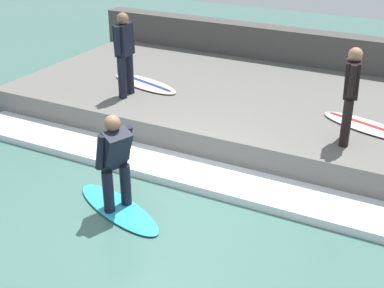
# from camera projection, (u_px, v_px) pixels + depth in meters

# --- Properties ---
(ground_plane) EXTENTS (28.00, 28.00, 0.00)m
(ground_plane) POSITION_uv_depth(u_px,v_px,m) (166.00, 209.00, 7.78)
(ground_plane) COLOR #426B60
(concrete_ledge) EXTENTS (4.40, 9.80, 0.54)m
(concrete_ledge) POSITION_uv_depth(u_px,v_px,m) (259.00, 108.00, 10.59)
(concrete_ledge) COLOR #66635E
(concrete_ledge) RESTS_ON ground_plane
(back_wall) EXTENTS (0.50, 10.29, 1.29)m
(back_wall) POSITION_uv_depth(u_px,v_px,m) (298.00, 58.00, 12.38)
(back_wall) COLOR #474442
(back_wall) RESTS_ON ground_plane
(wave_foam_crest) EXTENTS (0.90, 9.31, 0.13)m
(wave_foam_crest) POSITION_uv_depth(u_px,v_px,m) (198.00, 175.00, 8.57)
(wave_foam_crest) COLOR silver
(wave_foam_crest) RESTS_ON ground_plane
(surfboard_riding) EXTENTS (1.13, 1.85, 0.06)m
(surfboard_riding) POSITION_uv_depth(u_px,v_px,m) (118.00, 208.00, 7.73)
(surfboard_riding) COLOR #2DADD1
(surfboard_riding) RESTS_ON ground_plane
(surfer_riding) EXTENTS (0.52, 0.53, 1.43)m
(surfer_riding) POSITION_uv_depth(u_px,v_px,m) (115.00, 158.00, 7.37)
(surfer_riding) COLOR black
(surfer_riding) RESTS_ON surfboard_riding
(surfer_waiting_near) EXTENTS (0.52, 0.30, 1.55)m
(surfer_waiting_near) POSITION_uv_depth(u_px,v_px,m) (351.00, 91.00, 8.17)
(surfer_waiting_near) COLOR black
(surfer_waiting_near) RESTS_ON concrete_ledge
(surfboard_waiting_near) EXTENTS (1.07, 1.77, 0.07)m
(surfboard_waiting_near) POSITION_uv_depth(u_px,v_px,m) (368.00, 126.00, 9.03)
(surfboard_waiting_near) COLOR silver
(surfboard_waiting_near) RESTS_ON concrete_ledge
(surfer_waiting_far) EXTENTS (0.55, 0.27, 1.61)m
(surfer_waiting_far) POSITION_uv_depth(u_px,v_px,m) (124.00, 50.00, 10.06)
(surfer_waiting_far) COLOR black
(surfer_waiting_far) RESTS_ON concrete_ledge
(surfboard_waiting_far) EXTENTS (1.03, 1.83, 0.07)m
(surfboard_waiting_far) POSITION_uv_depth(u_px,v_px,m) (145.00, 83.00, 10.98)
(surfboard_waiting_far) COLOR beige
(surfboard_waiting_far) RESTS_ON concrete_ledge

